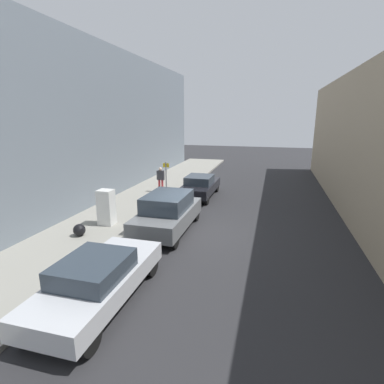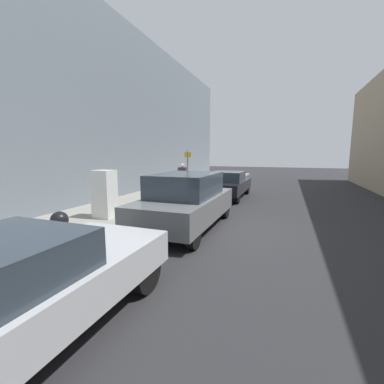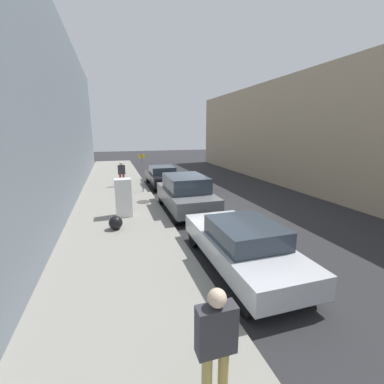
{
  "view_description": "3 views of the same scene",
  "coord_description": "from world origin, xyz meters",
  "px_view_note": "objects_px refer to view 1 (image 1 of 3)",
  "views": [
    {
      "loc": [
        3.34,
        -12.07,
        5.05
      ],
      "look_at": [
        -0.45,
        1.81,
        1.39
      ],
      "focal_mm": 28.0,
      "sensor_mm": 36.0,
      "label": 1
    },
    {
      "loc": [
        1.92,
        -7.47,
        2.34
      ],
      "look_at": [
        -1.13,
        0.64,
        1.05
      ],
      "focal_mm": 24.0,
      "sensor_mm": 36.0,
      "label": 2
    },
    {
      "loc": [
        -4.3,
        -11.51,
        3.76
      ],
      "look_at": [
        -0.73,
        -0.06,
        0.91
      ],
      "focal_mm": 24.0,
      "sensor_mm": 36.0,
      "label": 3
    }
  ],
  "objects_px": {
    "pedestrian_standing_near": "(161,178)",
    "parked_suv_gray": "(168,212)",
    "parked_sedan_silver": "(98,279)",
    "parked_sedan_dark": "(200,186)",
    "trash_bag": "(79,230)",
    "discarded_refrigerator": "(106,207)",
    "street_sign_post": "(166,179)"
  },
  "relations": [
    {
      "from": "parked_sedan_dark",
      "to": "trash_bag",
      "type": "bearing_deg",
      "value": -112.44
    },
    {
      "from": "street_sign_post",
      "to": "pedestrian_standing_near",
      "type": "bearing_deg",
      "value": 119.14
    },
    {
      "from": "parked_sedan_silver",
      "to": "trash_bag",
      "type": "bearing_deg",
      "value": 131.27
    },
    {
      "from": "parked_sedan_silver",
      "to": "parked_sedan_dark",
      "type": "distance_m",
      "value": 11.68
    },
    {
      "from": "trash_bag",
      "to": "parked_sedan_silver",
      "type": "bearing_deg",
      "value": -48.73
    },
    {
      "from": "trash_bag",
      "to": "parked_suv_gray",
      "type": "bearing_deg",
      "value": 29.63
    },
    {
      "from": "street_sign_post",
      "to": "parked_sedan_silver",
      "type": "relative_size",
      "value": 0.5
    },
    {
      "from": "discarded_refrigerator",
      "to": "parked_sedan_dark",
      "type": "relative_size",
      "value": 0.37
    },
    {
      "from": "discarded_refrigerator",
      "to": "trash_bag",
      "type": "distance_m",
      "value": 1.7
    },
    {
      "from": "street_sign_post",
      "to": "parked_sedan_dark",
      "type": "xyz_separation_m",
      "value": [
        1.56,
        1.98,
        -0.73
      ]
    },
    {
      "from": "parked_sedan_silver",
      "to": "parked_sedan_dark",
      "type": "relative_size",
      "value": 1.06
    },
    {
      "from": "trash_bag",
      "to": "parked_sedan_dark",
      "type": "xyz_separation_m",
      "value": [
        3.28,
        7.94,
        0.33
      ]
    },
    {
      "from": "parked_suv_gray",
      "to": "street_sign_post",
      "type": "bearing_deg",
      "value": 110.83
    },
    {
      "from": "parked_sedan_dark",
      "to": "street_sign_post",
      "type": "bearing_deg",
      "value": -128.15
    },
    {
      "from": "parked_sedan_silver",
      "to": "parked_sedan_dark",
      "type": "xyz_separation_m",
      "value": [
        -0.0,
        11.68,
        -0.0
      ]
    },
    {
      "from": "pedestrian_standing_near",
      "to": "parked_sedan_dark",
      "type": "xyz_separation_m",
      "value": [
        2.7,
        -0.06,
        -0.36
      ]
    },
    {
      "from": "trash_bag",
      "to": "parked_sedan_dark",
      "type": "relative_size",
      "value": 0.12
    },
    {
      "from": "trash_bag",
      "to": "parked_suv_gray",
      "type": "relative_size",
      "value": 0.11
    },
    {
      "from": "discarded_refrigerator",
      "to": "street_sign_post",
      "type": "xyz_separation_m",
      "value": [
        1.33,
        4.4,
        0.5
      ]
    },
    {
      "from": "discarded_refrigerator",
      "to": "parked_sedan_dark",
      "type": "height_order",
      "value": "discarded_refrigerator"
    },
    {
      "from": "parked_suv_gray",
      "to": "parked_sedan_dark",
      "type": "bearing_deg",
      "value": 90.0
    },
    {
      "from": "street_sign_post",
      "to": "parked_sedan_dark",
      "type": "distance_m",
      "value": 2.63
    },
    {
      "from": "pedestrian_standing_near",
      "to": "parked_suv_gray",
      "type": "height_order",
      "value": "pedestrian_standing_near"
    },
    {
      "from": "discarded_refrigerator",
      "to": "parked_sedan_dark",
      "type": "xyz_separation_m",
      "value": [
        2.89,
        6.39,
        -0.23
      ]
    },
    {
      "from": "trash_bag",
      "to": "street_sign_post",
      "type": "bearing_deg",
      "value": 73.88
    },
    {
      "from": "discarded_refrigerator",
      "to": "pedestrian_standing_near",
      "type": "relative_size",
      "value": 1.0
    },
    {
      "from": "street_sign_post",
      "to": "discarded_refrigerator",
      "type": "bearing_deg",
      "value": -106.85
    },
    {
      "from": "trash_bag",
      "to": "parked_suv_gray",
      "type": "distance_m",
      "value": 3.8
    },
    {
      "from": "pedestrian_standing_near",
      "to": "parked_sedan_dark",
      "type": "relative_size",
      "value": 0.37
    },
    {
      "from": "discarded_refrigerator",
      "to": "pedestrian_standing_near",
      "type": "xyz_separation_m",
      "value": [
        0.19,
        6.45,
        0.13
      ]
    },
    {
      "from": "trash_bag",
      "to": "parked_sedan_silver",
      "type": "relative_size",
      "value": 0.11
    },
    {
      "from": "pedestrian_standing_near",
      "to": "parked_suv_gray",
      "type": "relative_size",
      "value": 0.36
    }
  ]
}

